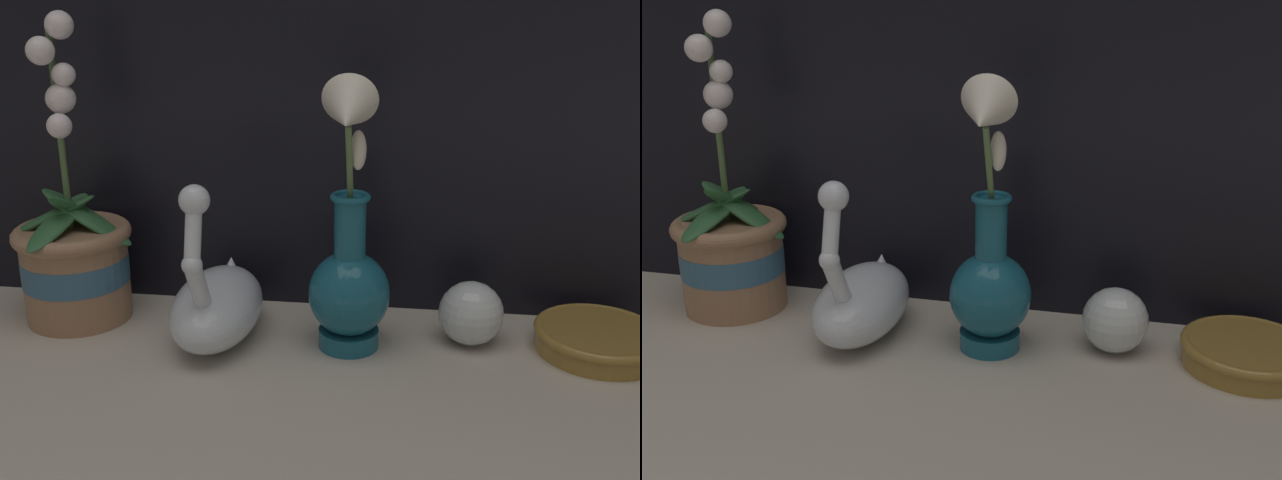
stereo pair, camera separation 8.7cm
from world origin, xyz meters
TOP-DOWN VIEW (x-y plane):
  - ground_plane at (0.00, 0.00)m, footprint 2.80×2.80m
  - orchid_potted_plant at (-0.34, 0.14)m, footprint 0.17×0.18m
  - swan_figurine at (-0.15, 0.11)m, footprint 0.11×0.20m
  - blue_vase at (0.01, 0.10)m, footprint 0.10×0.13m
  - glass_sphere at (0.16, 0.13)m, footprint 0.08×0.08m
  - amber_dish at (0.31, 0.13)m, footprint 0.15×0.15m

SIDE VIEW (x-z plane):
  - ground_plane at x=0.00m, z-range 0.00..0.00m
  - amber_dish at x=0.31m, z-range 0.00..0.03m
  - glass_sphere at x=0.16m, z-range 0.00..0.08m
  - swan_figurine at x=-0.15m, z-range -0.06..0.16m
  - orchid_potted_plant at x=-0.34m, z-range -0.11..0.28m
  - blue_vase at x=0.01m, z-range -0.06..0.27m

